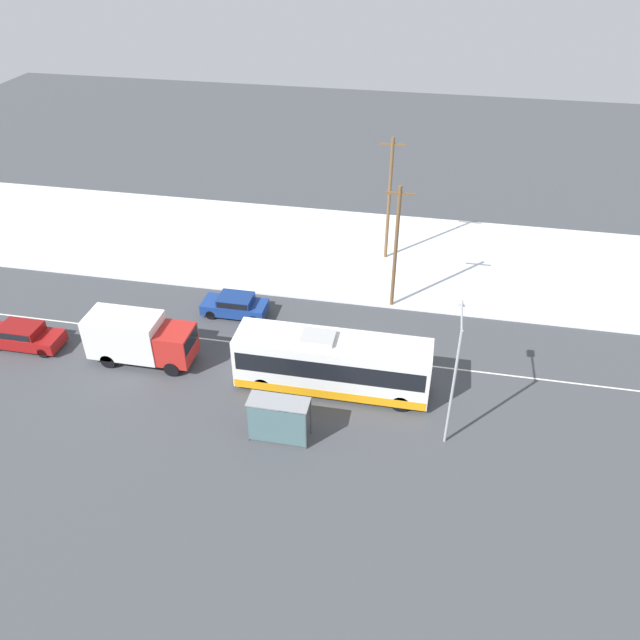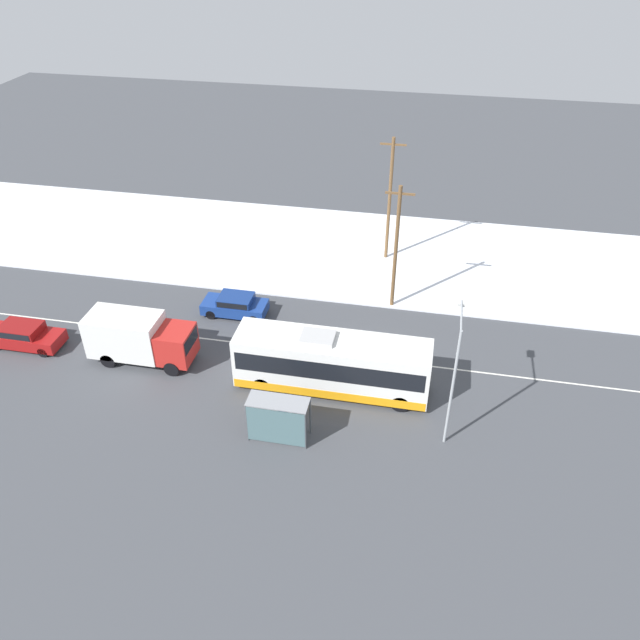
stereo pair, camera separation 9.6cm
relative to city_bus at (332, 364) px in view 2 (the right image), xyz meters
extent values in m
plane|color=#424449|center=(1.42, 2.97, -1.69)|extent=(120.00, 120.00, 0.00)
cube|color=silver|center=(1.42, 15.73, -1.63)|extent=(80.00, 14.24, 0.12)
cube|color=silver|center=(1.42, 2.97, -1.69)|extent=(60.00, 0.12, 0.00)
cube|color=white|center=(0.00, 0.00, 0.06)|extent=(10.60, 2.55, 2.95)
cube|color=black|center=(0.00, 0.00, 0.41)|extent=(10.18, 2.57, 1.12)
cube|color=orange|center=(0.00, 0.00, -1.15)|extent=(10.50, 2.57, 0.53)
cube|color=#B2B2B2|center=(-0.79, 0.00, 1.66)|extent=(1.80, 1.40, 0.24)
cylinder|color=black|center=(3.90, -1.14, -1.19)|extent=(1.00, 0.28, 1.00)
cylinder|color=black|center=(3.90, 1.13, -1.19)|extent=(1.00, 0.28, 1.00)
cylinder|color=black|center=(-3.70, -1.14, -1.19)|extent=(1.00, 0.28, 1.00)
cylinder|color=black|center=(-3.70, 1.13, -1.19)|extent=(1.00, 0.28, 1.00)
cube|color=silver|center=(-12.21, 0.29, 0.04)|extent=(4.23, 2.30, 2.47)
cube|color=red|center=(-9.14, 0.29, -0.23)|extent=(1.90, 2.18, 1.93)
cube|color=black|center=(-8.21, 0.29, 0.15)|extent=(0.06, 1.96, 0.85)
cylinder|color=black|center=(-9.14, -0.73, -1.24)|extent=(0.90, 0.26, 0.90)
cylinder|color=black|center=(-9.14, 1.31, -1.24)|extent=(0.90, 0.26, 0.90)
cylinder|color=black|center=(-13.06, -0.73, -1.24)|extent=(0.90, 0.26, 0.90)
cylinder|color=black|center=(-13.06, 1.31, -1.24)|extent=(0.90, 0.26, 0.90)
cube|color=navy|center=(-7.51, 5.94, -1.12)|extent=(4.18, 1.80, 0.71)
cube|color=navy|center=(-7.40, 5.94, -0.53)|extent=(2.17, 1.66, 0.47)
cube|color=black|center=(-7.40, 5.94, -0.52)|extent=(2.00, 1.69, 0.38)
cylinder|color=black|center=(-8.90, 5.15, -1.37)|extent=(0.64, 0.22, 0.64)
cylinder|color=black|center=(-8.90, 6.73, -1.37)|extent=(0.64, 0.22, 0.64)
cylinder|color=black|center=(-6.02, 5.15, -1.37)|extent=(0.64, 0.22, 0.64)
cylinder|color=black|center=(-6.02, 6.73, -1.37)|extent=(0.64, 0.22, 0.64)
cube|color=maroon|center=(-18.94, 0.18, -1.10)|extent=(4.62, 1.80, 0.74)
cube|color=maroon|center=(-19.06, 0.18, -0.47)|extent=(2.40, 1.66, 0.51)
cube|color=black|center=(-19.06, 0.18, -0.46)|extent=(2.21, 1.69, 0.41)
cylinder|color=black|center=(-17.33, -0.61, -1.37)|extent=(0.64, 0.22, 0.64)
cylinder|color=black|center=(-17.33, 0.97, -1.37)|extent=(0.64, 0.22, 0.64)
cylinder|color=black|center=(-20.65, 0.97, -1.37)|extent=(0.64, 0.22, 0.64)
cylinder|color=#23232D|center=(-2.07, -3.30, -1.33)|extent=(0.11, 0.11, 0.74)
cylinder|color=#23232D|center=(-1.84, -3.30, -1.33)|extent=(0.11, 0.11, 0.74)
cube|color=#19478C|center=(-1.96, -3.30, -0.65)|extent=(0.38, 0.21, 0.61)
sphere|color=tan|center=(-1.96, -3.30, -0.22)|extent=(0.26, 0.26, 0.26)
cylinder|color=#19478C|center=(-2.20, -3.30, -0.69)|extent=(0.10, 0.10, 0.58)
cylinder|color=#19478C|center=(-1.72, -3.30, -0.69)|extent=(0.10, 0.10, 0.58)
cube|color=gray|center=(-1.91, -4.28, 0.68)|extent=(3.05, 1.20, 0.06)
cube|color=slate|center=(-1.91, -4.86, -0.49)|extent=(2.93, 0.04, 2.16)
cylinder|color=#474C51|center=(-3.39, -3.72, -0.52)|extent=(0.08, 0.08, 2.34)
cylinder|color=#474C51|center=(-0.42, -3.72, -0.52)|extent=(0.08, 0.08, 2.34)
cylinder|color=#474C51|center=(-3.39, -4.84, -0.52)|extent=(0.08, 0.08, 2.34)
cylinder|color=#474C51|center=(-0.42, -4.84, -0.52)|extent=(0.08, 0.08, 2.34)
cylinder|color=#9EA3A8|center=(6.32, -2.97, 1.74)|extent=(0.14, 0.14, 6.86)
cylinder|color=#9EA3A8|center=(6.32, -1.61, 5.02)|extent=(0.10, 2.72, 0.10)
cube|color=silver|center=(6.32, -0.24, 4.95)|extent=(0.36, 0.60, 0.16)
cylinder|color=brown|center=(2.43, 8.95, 2.57)|extent=(0.24, 0.24, 8.52)
cube|color=brown|center=(2.43, 8.95, 6.33)|extent=(1.80, 0.12, 0.12)
cylinder|color=brown|center=(1.31, 15.42, 2.94)|extent=(0.24, 0.24, 9.26)
cube|color=brown|center=(1.31, 15.42, 7.07)|extent=(1.80, 0.12, 0.12)
camera|label=1|loc=(4.48, -26.18, 21.23)|focal=35.00mm
camera|label=2|loc=(4.58, -26.16, 21.23)|focal=35.00mm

